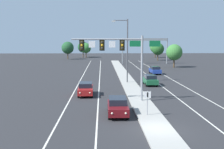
{
  "coord_description": "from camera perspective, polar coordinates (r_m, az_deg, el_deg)",
  "views": [
    {
      "loc": [
        -4.27,
        -20.72,
        6.82
      ],
      "look_at": [
        -3.2,
        9.13,
        3.2
      ],
      "focal_mm": 45.23,
      "sensor_mm": 36.0,
      "label": 1
    }
  ],
  "objects": [
    {
      "name": "car_oncoming_darkred",
      "position": [
        26.09,
        1.15,
        -6.39
      ],
      "size": [
        1.85,
        4.48,
        1.58
      ],
      "color": "#5B0F14",
      "rests_on": "ground"
    },
    {
      "name": "overhead_signal_mast",
      "position": [
        30.93,
        1.03,
        4.48
      ],
      "size": [
        7.81,
        0.44,
        7.2
      ],
      "color": "gray",
      "rests_on": "median_island"
    },
    {
      "name": "ground_plane",
      "position": [
        22.23,
        9.3,
        -11.05
      ],
      "size": [
        260.0,
        260.0,
        0.0
      ],
      "primitive_type": "plane",
      "color": "#28282B"
    },
    {
      "name": "median_sign_post",
      "position": [
        25.49,
        7.18,
        -4.99
      ],
      "size": [
        0.6,
        0.1,
        2.2
      ],
      "color": "gray",
      "rests_on": "median_island"
    },
    {
      "name": "tree_far_right_c",
      "position": [
        72.84,
        12.47,
        4.4
      ],
      "size": [
        4.06,
        4.06,
        5.88
      ],
      "color": "#4C3823",
      "rests_on": "ground"
    },
    {
      "name": "car_receding_green",
      "position": [
        43.63,
        7.68,
        -1.06
      ],
      "size": [
        1.91,
        4.5,
        1.58
      ],
      "color": "#195633",
      "rests_on": "ground"
    },
    {
      "name": "lane_stripe_oncoming_center",
      "position": [
        46.23,
        -2.56,
        -1.58
      ],
      "size": [
        0.14,
        100.0,
        0.01
      ],
      "primitive_type": "cube",
      "color": "silver",
      "rests_on": "ground"
    },
    {
      "name": "lane_stripe_receding_center",
      "position": [
        47.09,
        8.96,
        -1.5
      ],
      "size": [
        0.14,
        100.0,
        0.01
      ],
      "primitive_type": "cube",
      "color": "silver",
      "rests_on": "ground"
    },
    {
      "name": "tree_far_right_b",
      "position": [
        113.89,
        8.75,
        5.43
      ],
      "size": [
        4.27,
        4.27,
        6.18
      ],
      "color": "#4C3823",
      "rests_on": "ground"
    },
    {
      "name": "edge_stripe_right",
      "position": [
        47.83,
        12.84,
        -1.46
      ],
      "size": [
        0.14,
        100.0,
        0.01
      ],
      "primitive_type": "cube",
      "color": "silver",
      "rests_on": "ground"
    },
    {
      "name": "median_island",
      "position": [
        39.54,
        4.18,
        -2.93
      ],
      "size": [
        2.4,
        110.0,
        0.15
      ],
      "primitive_type": "cube",
      "color": "#9E9B93",
      "rests_on": "ground"
    },
    {
      "name": "tree_far_left_b",
      "position": [
        103.23,
        -8.95,
        5.36
      ],
      "size": [
        4.42,
        4.42,
        6.4
      ],
      "color": "#4C3823",
      "rests_on": "ground"
    },
    {
      "name": "car_oncoming_red",
      "position": [
        35.38,
        -5.36,
        -2.88
      ],
      "size": [
        1.91,
        4.5,
        1.58
      ],
      "color": "maroon",
      "rests_on": "ground"
    },
    {
      "name": "tree_far_right_a",
      "position": [
        97.47,
        9.27,
        5.11
      ],
      "size": [
        4.15,
        4.15,
        6.0
      ],
      "color": "#4C3823",
      "rests_on": "ground"
    },
    {
      "name": "edge_stripe_left",
      "position": [
        46.38,
        -6.64,
        -1.59
      ],
      "size": [
        0.14,
        100.0,
        0.01
      ],
      "primitive_type": "cube",
      "color": "silver",
      "rests_on": "ground"
    },
    {
      "name": "car_receding_blue",
      "position": [
        58.0,
        8.7,
        0.89
      ],
      "size": [
        1.88,
        4.49,
        1.58
      ],
      "color": "navy",
      "rests_on": "ground"
    },
    {
      "name": "highway_sign_gantry",
      "position": [
        82.58,
        6.68,
        6.41
      ],
      "size": [
        13.28,
        0.42,
        7.5
      ],
      "color": "gray",
      "rests_on": "ground"
    },
    {
      "name": "tree_far_left_c",
      "position": [
        115.39,
        -5.87,
        5.53
      ],
      "size": [
        4.36,
        4.36,
        6.3
      ],
      "color": "#4C3823",
      "rests_on": "ground"
    },
    {
      "name": "street_lamp_median",
      "position": [
        44.91,
        2.85,
        5.59
      ],
      "size": [
        2.58,
        0.28,
        10.0
      ],
      "color": "#4C4C51",
      "rests_on": "median_island"
    },
    {
      "name": "tree_far_left_a",
      "position": [
        112.73,
        -5.29,
        5.34
      ],
      "size": [
        4.01,
        4.01,
        5.8
      ],
      "color": "#4C3823",
      "rests_on": "ground"
    }
  ]
}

